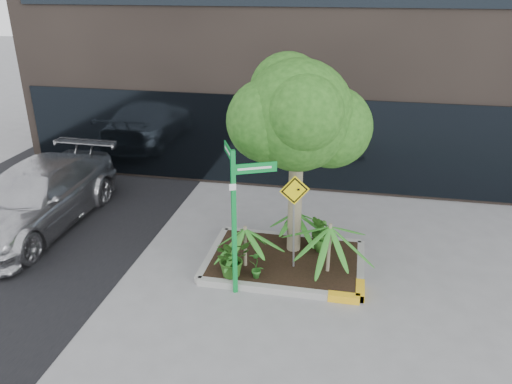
% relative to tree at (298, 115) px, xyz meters
% --- Properties ---
extents(ground, '(80.00, 80.00, 0.00)m').
position_rel_tree_xyz_m(ground, '(-0.33, -0.77, -3.16)').
color(ground, gray).
rests_on(ground, ground).
extents(asphalt_road, '(7.00, 80.00, 0.01)m').
position_rel_tree_xyz_m(asphalt_road, '(-6.83, -0.77, -3.16)').
color(asphalt_road, black).
rests_on(asphalt_road, ground).
extents(planter, '(3.35, 2.36, 0.15)m').
position_rel_tree_xyz_m(planter, '(-0.09, -0.49, -3.06)').
color(planter, '#9E9E99').
rests_on(planter, ground).
extents(tree, '(2.89, 2.56, 4.33)m').
position_rel_tree_xyz_m(tree, '(0.00, 0.00, 0.00)').
color(tree, gray).
rests_on(tree, ground).
extents(palm_front, '(1.21, 1.21, 1.34)m').
position_rel_tree_xyz_m(palm_front, '(0.81, -0.78, -2.01)').
color(palm_front, gray).
rests_on(palm_front, ground).
extents(palm_left, '(1.02, 1.02, 1.14)m').
position_rel_tree_xyz_m(palm_left, '(-0.89, -0.91, -2.16)').
color(palm_left, gray).
rests_on(palm_left, ground).
extents(palm_back, '(0.89, 0.89, 0.98)m').
position_rel_tree_xyz_m(palm_back, '(-0.01, 0.29, -2.28)').
color(palm_back, gray).
rests_on(palm_back, ground).
extents(parked_car, '(2.25, 5.30, 1.53)m').
position_rel_tree_xyz_m(parked_car, '(-6.35, 0.14, -2.40)').
color(parked_car, '#B2B2B7').
rests_on(parked_car, ground).
extents(shrub_a, '(1.01, 1.01, 0.79)m').
position_rel_tree_xyz_m(shrub_a, '(-1.07, -1.32, -2.62)').
color(shrub_a, '#255217').
rests_on(shrub_a, planter).
extents(shrub_b, '(0.61, 0.61, 0.77)m').
position_rel_tree_xyz_m(shrub_b, '(0.64, 0.02, -2.63)').
color(shrub_b, '#2F6C20').
rests_on(shrub_b, planter).
extents(shrub_c, '(0.34, 0.34, 0.61)m').
position_rel_tree_xyz_m(shrub_c, '(-0.57, -1.32, -2.71)').
color(shrub_c, '#25641F').
rests_on(shrub_c, planter).
extents(shrub_d, '(0.58, 0.58, 0.83)m').
position_rel_tree_xyz_m(shrub_d, '(0.57, 0.08, -2.60)').
color(shrub_d, '#2A5B1A').
rests_on(shrub_d, planter).
extents(street_sign_post, '(1.08, 0.81, 2.92)m').
position_rel_tree_xyz_m(street_sign_post, '(-0.90, -1.59, -1.36)').
color(street_sign_post, '#0D9438').
rests_on(street_sign_post, ground).
extents(cattle_sign, '(0.57, 0.26, 2.00)m').
position_rel_tree_xyz_m(cattle_sign, '(0.07, -0.69, -1.66)').
color(cattle_sign, slate).
rests_on(cattle_sign, ground).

